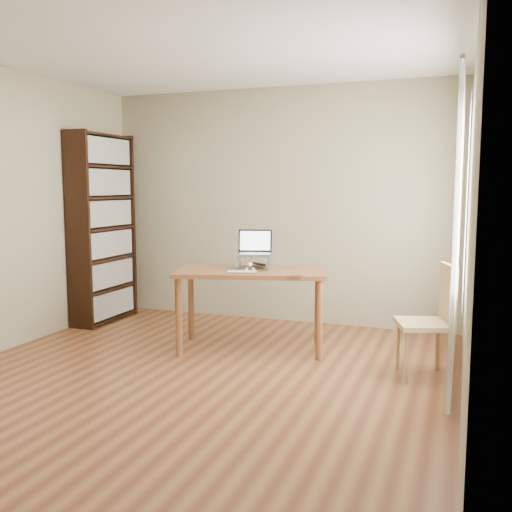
{
  "coord_description": "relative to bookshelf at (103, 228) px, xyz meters",
  "views": [
    {
      "loc": [
        1.97,
        -3.84,
        1.51
      ],
      "look_at": [
        0.19,
        1.01,
        0.88
      ],
      "focal_mm": 40.0,
      "sensor_mm": 36.0,
      "label": 1
    }
  ],
  "objects": [
    {
      "name": "laptop",
      "position": [
        1.97,
        -0.39,
        -0.11
      ],
      "size": [
        0.36,
        0.34,
        0.22
      ],
      "rotation": [
        0.0,
        0.0,
        0.26
      ],
      "color": "silver",
      "rests_on": "laptop_stand"
    },
    {
      "name": "bookshelf",
      "position": [
        0.0,
        0.0,
        0.0
      ],
      "size": [
        0.3,
        0.9,
        2.1
      ],
      "color": "black",
      "rests_on": "ground"
    },
    {
      "name": "keyboard",
      "position": [
        1.97,
        -0.74,
        -0.29
      ],
      "size": [
        0.29,
        0.18,
        0.02
      ],
      "rotation": [
        0.0,
        0.0,
        0.25
      ],
      "color": "silver",
      "rests_on": "desk"
    },
    {
      "name": "cat",
      "position": [
        1.94,
        -0.41,
        -0.24
      ],
      "size": [
        0.24,
        0.48,
        0.15
      ],
      "rotation": [
        0.0,
        0.0,
        0.36
      ],
      "color": "#484038",
      "rests_on": "desk"
    },
    {
      "name": "desk",
      "position": [
        1.97,
        -0.52,
        -0.4
      ],
      "size": [
        1.5,
        1.02,
        0.75
      ],
      "rotation": [
        0.0,
        0.0,
        0.26
      ],
      "color": "brown",
      "rests_on": "ground"
    },
    {
      "name": "curtains",
      "position": [
        3.75,
        -0.75,
        0.12
      ],
      "size": [
        0.03,
        1.9,
        2.25
      ],
      "color": "white",
      "rests_on": "ground"
    },
    {
      "name": "chair",
      "position": [
        3.6,
        -0.79,
        -0.56
      ],
      "size": [
        0.51,
        0.51,
        0.91
      ],
      "rotation": [
        0.0,
        0.0,
        0.31
      ],
      "color": "tan",
      "rests_on": "ground"
    },
    {
      "name": "room",
      "position": [
        1.86,
        -1.54,
        0.25
      ],
      "size": [
        4.04,
        4.54,
        2.64
      ],
      "color": "#592B17",
      "rests_on": "ground"
    },
    {
      "name": "laptop_stand",
      "position": [
        1.97,
        -0.44,
        -0.22
      ],
      "size": [
        0.32,
        0.25,
        0.13
      ],
      "rotation": [
        0.0,
        0.0,
        0.26
      ],
      "color": "silver",
      "rests_on": "desk"
    },
    {
      "name": "coaster",
      "position": [
        2.47,
        -0.75,
        -0.3
      ],
      "size": [
        0.11,
        0.11,
        0.01
      ],
      "primitive_type": "cylinder",
      "color": "#4E2D1A",
      "rests_on": "desk"
    }
  ]
}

